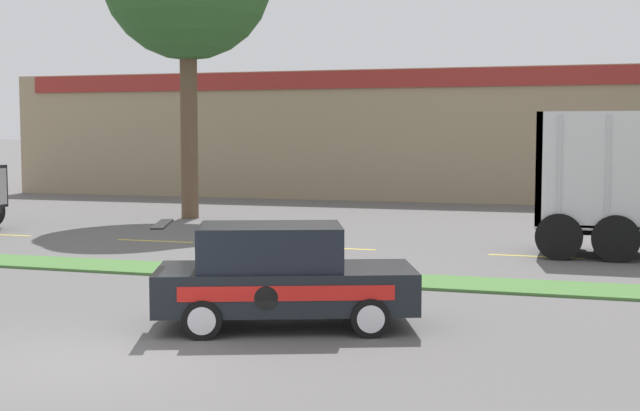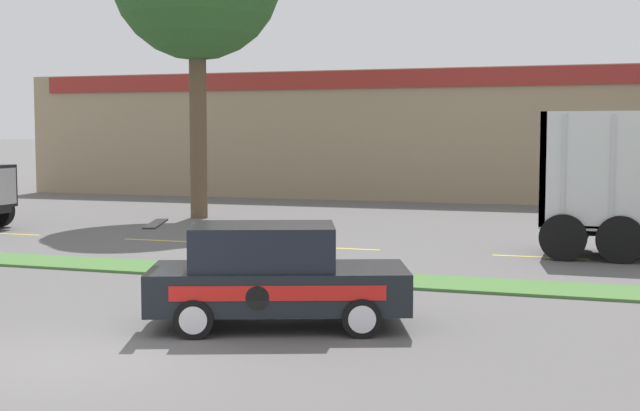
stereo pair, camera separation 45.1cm
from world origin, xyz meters
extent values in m
plane|color=#5B5959|center=(0.00, 0.00, 0.00)|extent=(600.00, 600.00, 0.00)
cube|color=#477538|center=(0.00, 7.64, 0.03)|extent=(120.00, 1.66, 0.06)
cube|color=yellow|center=(-5.50, 12.47, 0.00)|extent=(2.40, 0.14, 0.01)
cube|color=yellow|center=(-0.10, 12.47, 0.00)|extent=(2.40, 0.14, 0.01)
cube|color=yellow|center=(5.30, 12.47, 0.00)|extent=(2.40, 0.14, 0.01)
cube|color=silver|center=(5.35, 13.17, 2.24)|extent=(0.16, 2.33, 2.85)
cube|color=#BCBCC1|center=(5.84, 11.98, 2.24)|extent=(0.10, 0.04, 2.71)
cube|color=#BCBCC1|center=(6.98, 11.98, 2.24)|extent=(0.10, 0.04, 2.71)
cylinder|color=black|center=(5.87, 12.02, 0.58)|extent=(1.16, 0.30, 1.16)
cylinder|color=black|center=(5.87, 14.31, 0.58)|extent=(1.16, 0.30, 1.16)
cylinder|color=black|center=(7.21, 12.02, 0.58)|extent=(1.16, 0.30, 1.16)
cylinder|color=black|center=(7.21, 14.31, 0.58)|extent=(1.16, 0.30, 1.16)
cube|color=black|center=(1.93, 2.86, 0.64)|extent=(4.51, 3.09, 0.67)
cube|color=black|center=(1.69, 2.77, 1.30)|extent=(2.68, 2.25, 0.66)
cube|color=black|center=(1.69, 2.77, 1.65)|extent=(2.68, 2.25, 0.04)
cube|color=black|center=(0.07, 2.17, 1.69)|extent=(0.67, 1.39, 0.03)
cube|color=red|center=(2.23, 2.02, 0.71)|extent=(3.13, 1.16, 0.23)
cylinder|color=black|center=(1.94, 1.91, 0.64)|extent=(0.35, 0.13, 0.37)
cylinder|color=black|center=(3.43, 2.51, 0.31)|extent=(0.64, 0.40, 0.61)
cylinder|color=silver|center=(3.46, 2.41, 0.31)|extent=(0.41, 0.16, 0.43)
cylinder|color=black|center=(2.85, 4.09, 0.31)|extent=(0.64, 0.40, 0.61)
cylinder|color=silver|center=(2.81, 4.19, 0.31)|extent=(0.41, 0.16, 0.43)
cylinder|color=black|center=(1.01, 1.62, 0.31)|extent=(0.64, 0.40, 0.61)
cylinder|color=silver|center=(1.04, 1.52, 0.31)|extent=(0.41, 0.16, 0.43)
cylinder|color=black|center=(0.43, 3.20, 0.31)|extent=(0.64, 0.40, 0.61)
cylinder|color=silver|center=(0.39, 3.30, 0.31)|extent=(0.41, 0.16, 0.43)
cube|color=#9E896B|center=(-1.56, 34.74, 3.00)|extent=(40.30, 12.00, 5.99)
cube|color=maroon|center=(-1.56, 28.69, 5.54)|extent=(38.28, 0.10, 0.80)
cylinder|color=brown|center=(-7.52, 19.06, 3.58)|extent=(0.63, 0.63, 7.15)
camera|label=1|loc=(6.70, -10.65, 3.17)|focal=50.00mm
camera|label=2|loc=(7.13, -10.51, 3.17)|focal=50.00mm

